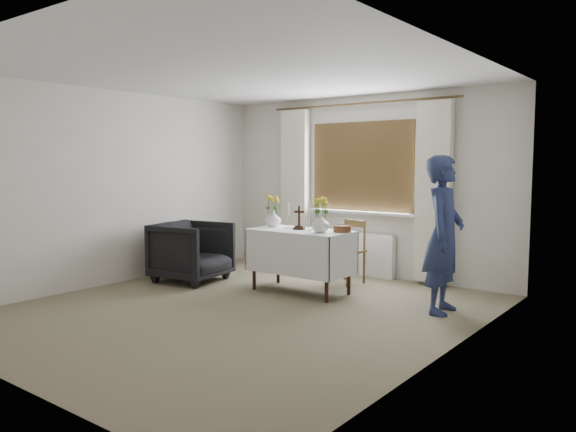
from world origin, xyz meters
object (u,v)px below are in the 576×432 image
object	(u,v)px
wooden_chair	(346,252)
armchair	(192,252)
flower_vase_left	(273,219)
altar_table	(301,261)
wooden_cross	(299,218)
person	(444,235)
flower_vase_right	(320,223)

from	to	relation	value
wooden_chair	armchair	distance (m)	2.04
flower_vase_left	wooden_chair	bearing A→B (deg)	46.88
altar_table	flower_vase_left	xyz separation A→B (m)	(-0.48, 0.06, 0.49)
altar_table	wooden_cross	size ratio (longest dim) A/B	4.29
person	wooden_cross	world-z (taller)	person
altar_table	wooden_chair	world-z (taller)	wooden_chair
armchair	person	distance (m)	3.33
armchair	wooden_cross	size ratio (longest dim) A/B	3.02
flower_vase_right	altar_table	bearing A→B (deg)	169.35
person	flower_vase_left	bearing A→B (deg)	84.42
altar_table	person	size ratio (longest dim) A/B	0.75
wooden_chair	person	distance (m)	1.73
person	wooden_cross	xyz separation A→B (m)	(-1.78, -0.12, 0.08)
armchair	wooden_chair	bearing A→B (deg)	-65.12
wooden_cross	armchair	bearing A→B (deg)	175.26
armchair	wooden_cross	bearing A→B (deg)	-83.67
altar_table	flower_vase_left	world-z (taller)	flower_vase_left
wooden_chair	flower_vase_right	xyz separation A→B (m)	(0.15, -0.83, 0.45)
wooden_cross	person	bearing A→B (deg)	-16.08
wooden_chair	flower_vase_left	size ratio (longest dim) A/B	3.97
armchair	altar_table	bearing A→B (deg)	-85.26
altar_table	person	world-z (taller)	person
armchair	flower_vase_left	distance (m)	1.22
flower_vase_left	wooden_cross	bearing A→B (deg)	-4.07
wooden_chair	flower_vase_right	size ratio (longest dim) A/B	3.88
armchair	wooden_cross	world-z (taller)	wooden_cross
wooden_chair	flower_vase_right	distance (m)	0.96
altar_table	wooden_chair	bearing A→B (deg)	77.03
flower_vase_left	altar_table	bearing A→B (deg)	-7.56
wooden_cross	flower_vase_left	size ratio (longest dim) A/B	1.38
person	flower_vase_right	world-z (taller)	person
person	flower_vase_right	bearing A→B (deg)	90.79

